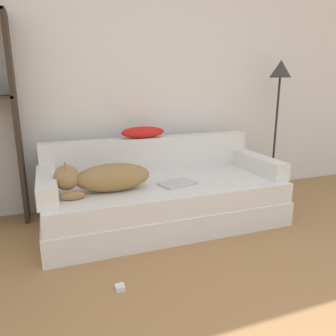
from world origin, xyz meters
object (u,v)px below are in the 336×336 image
object	(u,v)px
dog	(104,178)
power_adapter	(120,288)
couch	(164,202)
throw_pillow	(143,132)
floor_lamp	(279,93)
laptop	(177,183)

from	to	relation	value
dog	power_adapter	size ratio (longest dim) A/B	13.28
couch	dog	size ratio (longest dim) A/B	2.77
throw_pillow	floor_lamp	world-z (taller)	floor_lamp
floor_lamp	dog	bearing A→B (deg)	-167.02
couch	dog	distance (m)	0.65
floor_lamp	power_adapter	world-z (taller)	floor_lamp
couch	floor_lamp	world-z (taller)	floor_lamp
laptop	power_adapter	size ratio (longest dim) A/B	6.07
couch	throw_pillow	size ratio (longest dim) A/B	4.93
laptop	throw_pillow	distance (m)	0.67
power_adapter	couch	bearing A→B (deg)	54.96
couch	throw_pillow	xyz separation A→B (m)	(-0.08, 0.40, 0.60)
dog	laptop	bearing A→B (deg)	-2.05
power_adapter	dog	bearing A→B (deg)	86.08
power_adapter	laptop	bearing A→B (deg)	47.47
floor_lamp	power_adapter	distance (m)	2.66
couch	dog	xyz separation A→B (m)	(-0.56, -0.10, 0.32)
couch	floor_lamp	bearing A→B (deg)	14.07
floor_lamp	laptop	bearing A→B (deg)	-160.63
laptop	dog	bearing A→B (deg)	161.84
laptop	floor_lamp	size ratio (longest dim) A/B	0.24
laptop	throw_pillow	world-z (taller)	throw_pillow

